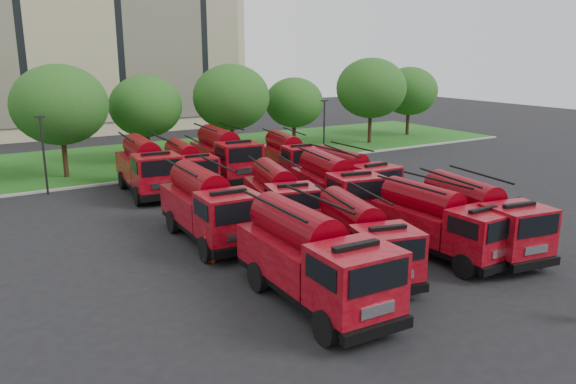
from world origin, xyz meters
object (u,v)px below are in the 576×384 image
Objects in this scene: fire_truck_5 at (279,196)px; firefighter_0 at (542,268)px; fire_truck_7 at (351,177)px; firefighter_4 at (210,262)px; fire_truck_9 at (187,167)px; fire_truck_6 at (335,186)px; fire_truck_2 at (439,222)px; fire_truck_0 at (313,258)px; fire_truck_11 at (289,156)px; fire_truck_4 at (208,206)px; firefighter_5 at (346,199)px; fire_truck_10 at (225,155)px; firefighter_3 at (518,223)px; fire_truck_3 at (478,217)px; fire_truck_8 at (147,167)px; fire_truck_1 at (361,237)px; firefighter_2 at (488,241)px.

fire_truck_5 reaches higher than firefighter_0.
fire_truck_7 is 12.71m from firefighter_4.
fire_truck_9 is at bearing 131.17° from fire_truck_7.
fire_truck_2 is at bearing -78.60° from fire_truck_6.
fire_truck_0 reaches higher than fire_truck_11.
fire_truck_5 is (4.22, 0.27, -0.16)m from fire_truck_4.
fire_truck_0 is at bearing 35.73° from firefighter_5.
fire_truck_10 reaches higher than firefighter_3.
fire_truck_3 reaches higher than fire_truck_9.
fire_truck_11 is (10.43, -0.72, -0.20)m from fire_truck_8.
fire_truck_10 reaches higher than fire_truck_0.
fire_truck_1 is 11.84m from firefighter_3.
fire_truck_4 is 10.58m from fire_truck_7.
fire_truck_7 is 0.97× the size of fire_truck_11.
fire_truck_8 reaches higher than firefighter_4.
fire_truck_1 is at bearing -176.90° from firefighter_4.
fire_truck_11 is 21.07m from firefighter_0.
fire_truck_2 reaches higher than firefighter_2.
fire_truck_0 is 19.16m from fire_truck_9.
firefighter_3 is 17.01m from firefighter_4.
fire_truck_2 reaches higher than fire_truck_5.
fire_truck_0 is at bearing -4.82° from firefighter_3.
fire_truck_0 is 9.74m from fire_truck_5.
fire_truck_2 is at bearing -162.05° from firefighter_4.
fire_truck_7 is at bearing 74.82° from fire_truck_2.
firefighter_0 is (0.73, -3.03, -1.65)m from fire_truck_3.
fire_truck_9 is 7.81m from fire_truck_11.
firefighter_0 reaches higher than firefighter_5.
fire_truck_0 is 1.09× the size of fire_truck_11.
fire_truck_11 is 17.70m from firefighter_4.
firefighter_3 is (11.71, 0.89, -1.55)m from fire_truck_1.
fire_truck_9 is at bearing 104.44° from fire_truck_2.
fire_truck_3 is 8.49m from fire_truck_6.
firefighter_4 is at bearing -113.61° from fire_truck_10.
fire_truck_8 reaches higher than firefighter_3.
fire_truck_0 is at bearing -99.62° from fire_truck_5.
fire_truck_0 reaches higher than fire_truck_1.
fire_truck_4 is at bearing -87.40° from fire_truck_8.
fire_truck_11 is (0.85, 17.98, -0.08)m from fire_truck_3.
firefighter_5 reaches higher than firefighter_3.
fire_truck_2 is 3.98× the size of firefighter_0.
fire_truck_6 is (-0.13, 7.71, 0.11)m from fire_truck_2.
fire_truck_0 reaches higher than fire_truck_3.
fire_truck_0 is at bearing -133.73° from fire_truck_7.
fire_truck_6 reaches higher than fire_truck_9.
firefighter_5 is at bearing -110.11° from firefighter_4.
fire_truck_5 is at bearing -78.17° from fire_truck_9.
fire_truck_0 reaches higher than fire_truck_5.
fire_truck_4 is 4.90× the size of firefighter_5.
fire_truck_8 is 1.14× the size of fire_truck_9.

